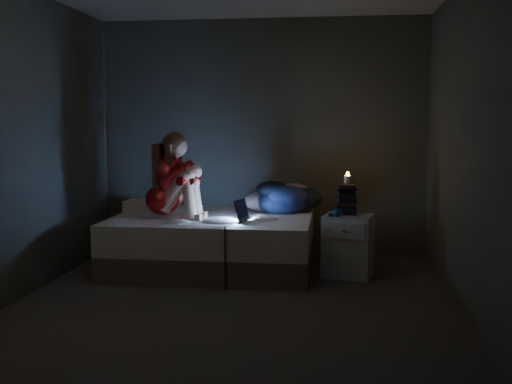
% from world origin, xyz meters
% --- Properties ---
extents(floor, '(3.60, 3.80, 0.02)m').
position_xyz_m(floor, '(0.00, 0.00, -0.01)').
color(floor, '#44413F').
rests_on(floor, ground).
extents(wall_back, '(3.60, 0.02, 2.60)m').
position_xyz_m(wall_back, '(0.00, 1.91, 1.30)').
color(wall_back, '#3E4139').
rests_on(wall_back, ground).
extents(wall_front, '(3.60, 0.02, 2.60)m').
position_xyz_m(wall_front, '(0.00, -1.91, 1.30)').
color(wall_front, '#3E4139').
rests_on(wall_front, ground).
extents(wall_left, '(0.02, 3.80, 2.60)m').
position_xyz_m(wall_left, '(-1.81, 0.00, 1.30)').
color(wall_left, '#3E4139').
rests_on(wall_left, ground).
extents(wall_right, '(0.02, 3.80, 2.60)m').
position_xyz_m(wall_right, '(1.81, 0.00, 1.30)').
color(wall_right, '#3E4139').
rests_on(wall_right, ground).
extents(bed, '(1.96, 1.47, 0.54)m').
position_xyz_m(bed, '(-0.40, 1.10, 0.27)').
color(bed, '#BBB6AD').
rests_on(bed, ground).
extents(pillow, '(0.41, 0.29, 0.12)m').
position_xyz_m(pillow, '(-1.16, 1.31, 0.60)').
color(pillow, white).
rests_on(pillow, bed).
extents(woman, '(0.56, 0.40, 0.85)m').
position_xyz_m(woman, '(-0.87, 0.94, 0.96)').
color(woman, maroon).
rests_on(woman, bed).
extents(laptop, '(0.37, 0.31, 0.22)m').
position_xyz_m(laptop, '(-0.19, 0.81, 0.65)').
color(laptop, black).
rests_on(laptop, bed).
extents(clothes_pile, '(0.65, 0.55, 0.34)m').
position_xyz_m(clothes_pile, '(0.26, 1.42, 0.71)').
color(clothes_pile, navy).
rests_on(clothes_pile, bed).
extents(nightstand, '(0.52, 0.48, 0.59)m').
position_xyz_m(nightstand, '(0.94, 0.98, 0.30)').
color(nightstand, beige).
rests_on(nightstand, ground).
extents(book_stack, '(0.19, 0.25, 0.30)m').
position_xyz_m(book_stack, '(0.93, 1.07, 0.74)').
color(book_stack, black).
rests_on(book_stack, nightstand).
extents(candle, '(0.07, 0.07, 0.08)m').
position_xyz_m(candle, '(0.93, 1.07, 0.93)').
color(candle, beige).
rests_on(candle, book_stack).
extents(phone, '(0.11, 0.15, 0.01)m').
position_xyz_m(phone, '(0.81, 0.90, 0.60)').
color(phone, black).
rests_on(phone, nightstand).
extents(blue_orb, '(0.08, 0.08, 0.08)m').
position_xyz_m(blue_orb, '(0.87, 0.82, 0.63)').
color(blue_orb, navy).
rests_on(blue_orb, nightstand).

